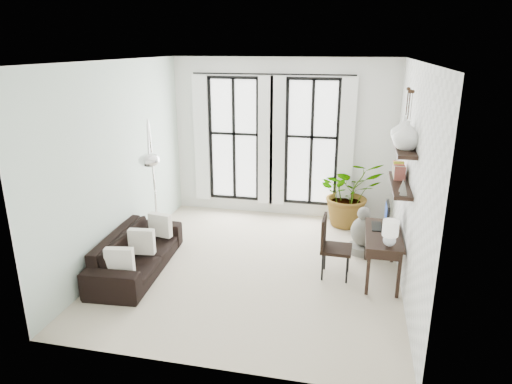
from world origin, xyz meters
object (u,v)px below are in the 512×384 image
(plant, at_px, (349,192))
(desk, at_px, (383,237))
(desk_chair, at_px, (331,243))
(buddha, at_px, (363,234))
(arc_lamp, at_px, (150,153))
(sofa, at_px, (137,252))

(plant, distance_m, desk, 2.22)
(desk_chair, distance_m, buddha, 1.09)
(arc_lamp, height_order, buddha, arc_lamp)
(sofa, bearing_deg, arc_lamp, -15.39)
(desk, xyz_separation_m, buddha, (-0.27, 0.90, -0.35))
(sofa, relative_size, plant, 1.59)
(desk, height_order, buddha, desk)
(sofa, distance_m, buddha, 3.75)
(plant, bearing_deg, sofa, -140.07)
(sofa, relative_size, desk, 1.72)
(sofa, xyz_separation_m, desk_chair, (2.98, 0.47, 0.24))
(arc_lamp, bearing_deg, buddha, 15.01)
(sofa, xyz_separation_m, buddha, (3.47, 1.42, 0.04))
(sofa, xyz_separation_m, desk, (3.75, 0.52, 0.38))
(sofa, bearing_deg, desk_chair, -85.21)
(desk, bearing_deg, desk_chair, -176.33)
(sofa, xyz_separation_m, plant, (3.19, 2.67, 0.36))
(sofa, bearing_deg, plant, -54.24)
(desk_chair, bearing_deg, desk, 5.37)
(desk_chair, bearing_deg, buddha, 64.45)
(sofa, height_order, arc_lamp, arc_lamp)
(plant, bearing_deg, arc_lamp, -145.12)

